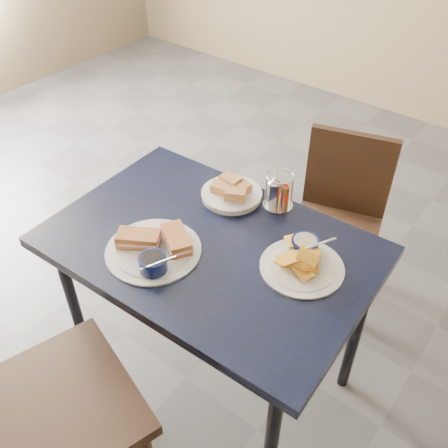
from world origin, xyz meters
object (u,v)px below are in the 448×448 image
Objects in this scene: bread_basket at (232,192)px; condiment_caddy at (278,192)px; dining_table at (210,258)px; chair_far at (344,211)px; sandwich_plate at (155,248)px; chair_near at (20,417)px; plantain_plate at (303,259)px.

condiment_caddy is (0.16, 0.07, 0.03)m from bread_basket.
chair_far is (0.15, 0.78, -0.21)m from dining_table.
dining_table is at bearing 54.05° from sandwich_plate.
dining_table is 1.09× the size of chair_near.
sandwich_plate is (-0.03, 0.59, 0.19)m from chair_near.
bread_basket reaches higher than chair_far.
sandwich_plate reaches higher than chair_far.
bread_basket is (-0.02, 0.98, 0.19)m from chair_near.
dining_table is at bearing 84.23° from chair_near.
dining_table is 4.15× the size of plantain_plate.
chair_near is (-0.07, -0.74, -0.09)m from dining_table.
chair_near is at bearing -113.74° from plantain_plate.
chair_far is at bearing 102.68° from plantain_plate.
chair_near is at bearing -97.57° from condiment_caddy.
dining_table is 5.01× the size of bread_basket.
dining_table is 3.46× the size of sandwich_plate.
chair_far is (0.22, 1.52, -0.12)m from chair_near.
sandwich_plate is 1.20× the size of plantain_plate.
chair_near is 7.53× the size of condiment_caddy.
sandwich_plate is 2.38× the size of condiment_caddy.
condiment_caddy is at bearing 23.08° from bread_basket.
sandwich_plate is (-0.11, -0.15, 0.10)m from dining_table.
dining_table is 0.34m from condiment_caddy.
condiment_caddy reaches higher than sandwich_plate.
bread_basket is at bearing 87.82° from sandwich_plate.
chair_far is at bearing 65.96° from bread_basket.
sandwich_plate is 1.45× the size of bread_basket.
sandwich_plate is (-0.25, -0.93, 0.31)m from chair_far.
sandwich_plate is at bearing -105.29° from chair_far.
sandwich_plate is 0.39m from bread_basket.
bread_basket is at bearing 160.55° from plantain_plate.
chair_far is at bearing 80.20° from condiment_caddy.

